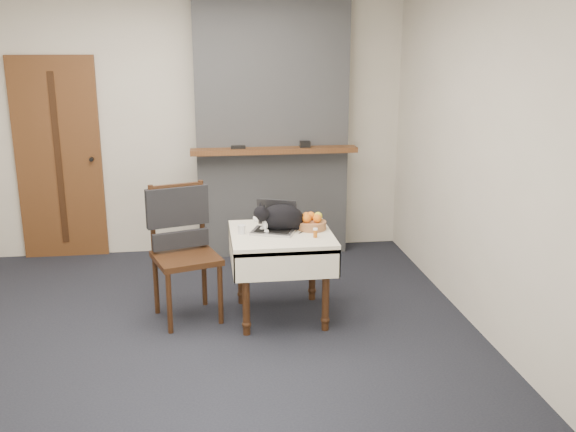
{
  "coord_description": "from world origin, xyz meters",
  "views": [
    {
      "loc": [
        0.22,
        -4.51,
        2.15
      ],
      "look_at": [
        0.84,
        0.15,
        0.84
      ],
      "focal_mm": 40.0,
      "sensor_mm": 36.0,
      "label": 1
    }
  ],
  "objects_px": {
    "cream_jar": "(242,229)",
    "pill_bottle": "(315,233)",
    "chair": "(181,233)",
    "laptop": "(275,224)",
    "side_table": "(281,246)",
    "cat": "(282,218)",
    "door": "(59,159)",
    "fruit_basket": "(312,223)"
  },
  "relations": [
    {
      "from": "laptop",
      "to": "fruit_basket",
      "type": "distance_m",
      "value": 0.29
    },
    {
      "from": "laptop",
      "to": "chair",
      "type": "distance_m",
      "value": 0.74
    },
    {
      "from": "door",
      "to": "chair",
      "type": "bearing_deg",
      "value": -52.82
    },
    {
      "from": "pill_bottle",
      "to": "chair",
      "type": "distance_m",
      "value": 1.06
    },
    {
      "from": "chair",
      "to": "laptop",
      "type": "bearing_deg",
      "value": -26.33
    },
    {
      "from": "laptop",
      "to": "cat",
      "type": "xyz_separation_m",
      "value": [
        0.06,
        -0.0,
        0.05
      ]
    },
    {
      "from": "laptop",
      "to": "chair",
      "type": "relative_size",
      "value": 0.37
    },
    {
      "from": "side_table",
      "to": "pill_bottle",
      "type": "distance_m",
      "value": 0.33
    },
    {
      "from": "door",
      "to": "laptop",
      "type": "height_order",
      "value": "door"
    },
    {
      "from": "cat",
      "to": "cream_jar",
      "type": "height_order",
      "value": "cat"
    },
    {
      "from": "pill_bottle",
      "to": "fruit_basket",
      "type": "relative_size",
      "value": 0.32
    },
    {
      "from": "laptop",
      "to": "cat",
      "type": "bearing_deg",
      "value": 18.64
    },
    {
      "from": "door",
      "to": "chair",
      "type": "height_order",
      "value": "door"
    },
    {
      "from": "cream_jar",
      "to": "fruit_basket",
      "type": "height_order",
      "value": "fruit_basket"
    },
    {
      "from": "side_table",
      "to": "cat",
      "type": "height_order",
      "value": "cat"
    },
    {
      "from": "door",
      "to": "laptop",
      "type": "bearing_deg",
      "value": -41.51
    },
    {
      "from": "cream_jar",
      "to": "pill_bottle",
      "type": "distance_m",
      "value": 0.57
    },
    {
      "from": "cream_jar",
      "to": "fruit_basket",
      "type": "relative_size",
      "value": 0.3
    },
    {
      "from": "door",
      "to": "cat",
      "type": "distance_m",
      "value": 2.65
    },
    {
      "from": "cream_jar",
      "to": "chair",
      "type": "distance_m",
      "value": 0.49
    },
    {
      "from": "side_table",
      "to": "cat",
      "type": "xyz_separation_m",
      "value": [
        0.01,
        0.04,
        0.22
      ]
    },
    {
      "from": "door",
      "to": "fruit_basket",
      "type": "height_order",
      "value": "door"
    },
    {
      "from": "door",
      "to": "pill_bottle",
      "type": "relative_size",
      "value": 27.65
    },
    {
      "from": "cat",
      "to": "cream_jar",
      "type": "bearing_deg",
      "value": 168.44
    },
    {
      "from": "side_table",
      "to": "cream_jar",
      "type": "xyz_separation_m",
      "value": [
        -0.31,
        0.01,
        0.15
      ]
    },
    {
      "from": "door",
      "to": "fruit_basket",
      "type": "bearing_deg",
      "value": -37.35
    },
    {
      "from": "laptop",
      "to": "side_table",
      "type": "bearing_deg",
      "value": -26.09
    },
    {
      "from": "cat",
      "to": "chair",
      "type": "xyz_separation_m",
      "value": [
        -0.78,
        0.11,
        -0.13
      ]
    },
    {
      "from": "side_table",
      "to": "pill_bottle",
      "type": "bearing_deg",
      "value": -34.55
    },
    {
      "from": "cream_jar",
      "to": "fruit_basket",
      "type": "xyz_separation_m",
      "value": [
        0.56,
        0.05,
        0.02
      ]
    },
    {
      "from": "side_table",
      "to": "door",
      "type": "bearing_deg",
      "value": 138.36
    },
    {
      "from": "pill_bottle",
      "to": "chair",
      "type": "relative_size",
      "value": 0.07
    },
    {
      "from": "door",
      "to": "pill_bottle",
      "type": "bearing_deg",
      "value": -40.94
    },
    {
      "from": "side_table",
      "to": "laptop",
      "type": "distance_m",
      "value": 0.18
    },
    {
      "from": "door",
      "to": "cream_jar",
      "type": "xyz_separation_m",
      "value": [
        1.69,
        -1.76,
        -0.27
      ]
    },
    {
      "from": "cat",
      "to": "pill_bottle",
      "type": "distance_m",
      "value": 0.32
    },
    {
      "from": "cat",
      "to": "fruit_basket",
      "type": "distance_m",
      "value": 0.24
    },
    {
      "from": "side_table",
      "to": "cream_jar",
      "type": "height_order",
      "value": "cream_jar"
    },
    {
      "from": "side_table",
      "to": "cat",
      "type": "relative_size",
      "value": 1.52
    },
    {
      "from": "cat",
      "to": "laptop",
      "type": "bearing_deg",
      "value": 159.78
    },
    {
      "from": "cream_jar",
      "to": "pill_bottle",
      "type": "xyz_separation_m",
      "value": [
        0.54,
        -0.17,
        0.0
      ]
    },
    {
      "from": "door",
      "to": "cat",
      "type": "height_order",
      "value": "door"
    }
  ]
}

